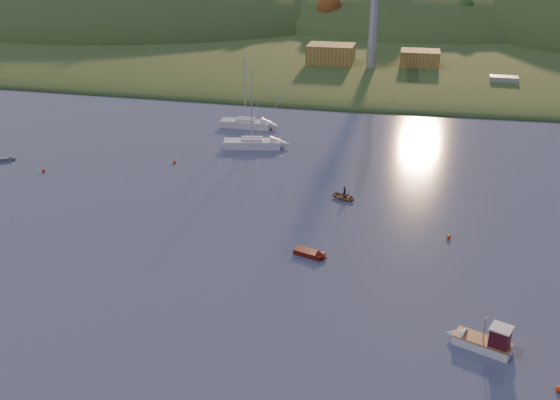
% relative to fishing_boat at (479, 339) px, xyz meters
% --- Properties ---
extents(far_shore, '(620.00, 220.00, 1.50)m').
position_rel_fishing_boat_xyz_m(far_shore, '(-19.24, 211.19, -0.78)').
color(far_shore, '#345120').
rests_on(far_shore, ground).
extents(shore_slope, '(640.00, 150.00, 7.00)m').
position_rel_fishing_boat_xyz_m(shore_slope, '(-19.24, 146.19, -0.78)').
color(shore_slope, '#345120').
rests_on(shore_slope, ground).
extents(hill_left_far, '(120.00, 100.00, 32.00)m').
position_rel_fishing_boat_xyz_m(hill_left_far, '(-179.24, 196.19, -0.78)').
color(hill_left_far, '#345120').
rests_on(hill_left_far, ground).
extents(hill_left, '(170.00, 140.00, 44.00)m').
position_rel_fishing_boat_xyz_m(hill_left, '(-109.24, 181.19, -0.78)').
color(hill_left, '#345120').
rests_on(hill_left, ground).
extents(hill_center, '(140.00, 120.00, 36.00)m').
position_rel_fishing_boat_xyz_m(hill_center, '(-9.24, 191.19, -0.78)').
color(hill_center, '#345120').
rests_on(hill_center, ground).
extents(hillside_trees, '(280.00, 50.00, 32.00)m').
position_rel_fishing_boat_xyz_m(hillside_trees, '(-19.24, 166.19, -0.78)').
color(hillside_trees, '#234D1B').
rests_on(hillside_trees, ground).
extents(wharf, '(42.00, 16.00, 2.40)m').
position_rel_fishing_boat_xyz_m(wharf, '(-14.24, 103.19, 0.42)').
color(wharf, slate).
rests_on(wharf, ground).
extents(shed_west, '(11.00, 8.00, 4.80)m').
position_rel_fishing_boat_xyz_m(shed_west, '(-27.24, 104.19, 4.02)').
color(shed_west, olive).
rests_on(shed_west, wharf).
extents(shed_east, '(9.00, 7.00, 4.00)m').
position_rel_fishing_boat_xyz_m(shed_east, '(-6.24, 105.19, 3.62)').
color(shed_east, olive).
rests_on(shed_east, wharf).
extents(dock_crane, '(3.20, 28.00, 20.30)m').
position_rel_fishing_boat_xyz_m(dock_crane, '(-17.24, 99.58, 16.39)').
color(dock_crane, '#B7B7BC').
rests_on(dock_crane, wharf).
extents(fishing_boat, '(5.79, 3.69, 3.54)m').
position_rel_fishing_boat_xyz_m(fishing_boat, '(0.00, 0.00, 0.00)').
color(fishing_boat, white).
rests_on(fishing_boat, ground).
extents(sailboat_near, '(9.50, 4.49, 12.68)m').
position_rel_fishing_boat_xyz_m(sailboat_near, '(-31.94, 46.77, 0.02)').
color(sailboat_near, white).
rests_on(sailboat_near, ground).
extents(sailboat_far, '(9.08, 2.84, 12.54)m').
position_rel_fishing_boat_xyz_m(sailboat_far, '(-35.90, 57.43, 0.01)').
color(sailboat_far, silver).
rests_on(sailboat_far, ground).
extents(canoe, '(3.97, 3.55, 0.68)m').
position_rel_fishing_boat_xyz_m(canoe, '(-14.86, 29.07, -0.45)').
color(canoe, olive).
rests_on(canoe, ground).
extents(paddler, '(0.58, 0.67, 1.54)m').
position_rel_fishing_boat_xyz_m(paddler, '(-14.86, 29.07, -0.01)').
color(paddler, black).
rests_on(paddler, ground).
extents(red_tender, '(4.10, 2.51, 1.32)m').
position_rel_fishing_boat_xyz_m(red_tender, '(-16.07, 12.68, -0.51)').
color(red_tender, '#57140C').
rests_on(red_tender, ground).
extents(grey_dinghy, '(3.34, 2.28, 1.17)m').
position_rel_fishing_boat_xyz_m(grey_dinghy, '(-67.03, 33.08, -0.54)').
color(grey_dinghy, slate).
rests_on(grey_dinghy, ground).
extents(work_vessel, '(13.93, 5.65, 3.52)m').
position_rel_fishing_boat_xyz_m(work_vessel, '(11.71, 94.10, 0.47)').
color(work_vessel, '#4E5A67').
rests_on(work_vessel, ground).
extents(buoy_0, '(0.50, 0.50, 0.50)m').
position_rel_fishing_boat_xyz_m(buoy_0, '(5.69, -4.48, -0.53)').
color(buoy_0, '#EF350C').
rests_on(buoy_0, ground).
extents(buoy_1, '(0.50, 0.50, 0.50)m').
position_rel_fishing_boat_xyz_m(buoy_1, '(-1.79, 20.21, -0.53)').
color(buoy_1, '#EF350C').
rests_on(buoy_1, ground).
extents(buoy_2, '(0.50, 0.50, 0.50)m').
position_rel_fishing_boat_xyz_m(buoy_2, '(-59.01, 29.66, -0.53)').
color(buoy_2, '#EF350C').
rests_on(buoy_2, ground).
extents(buoy_3, '(0.50, 0.50, 0.50)m').
position_rel_fishing_boat_xyz_m(buoy_3, '(-41.63, 37.17, -0.53)').
color(buoy_3, '#EF350C').
rests_on(buoy_3, ground).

